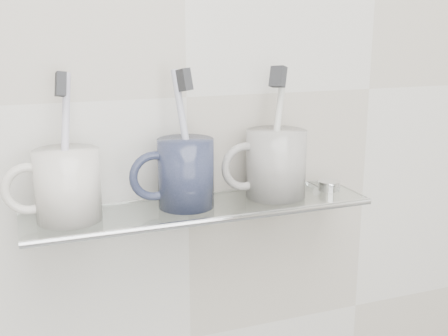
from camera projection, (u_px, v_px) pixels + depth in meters
name	position (u px, v px, depth m)	size (l,w,h in m)	color
wall_back	(187.00, 97.00, 0.83)	(2.50, 2.50, 0.00)	beige
shelf_glass	(201.00, 208.00, 0.81)	(0.50, 0.12, 0.01)	silver
shelf_rail	(214.00, 220.00, 0.76)	(0.01, 0.01, 0.50)	silver
bracket_left	(48.00, 223.00, 0.79)	(0.02, 0.02, 0.03)	silver
bracket_right	(312.00, 192.00, 0.93)	(0.02, 0.02, 0.03)	silver
mug_left	(68.00, 185.00, 0.74)	(0.09, 0.09, 0.10)	silver
mug_left_handle	(29.00, 189.00, 0.72)	(0.07, 0.07, 0.01)	silver
toothbrush_left	(65.00, 146.00, 0.73)	(0.01, 0.01, 0.19)	silver
bristles_left	(61.00, 84.00, 0.71)	(0.01, 0.02, 0.03)	#2A2B2E
mug_center	(186.00, 173.00, 0.80)	(0.08, 0.08, 0.10)	#181F2F
mug_center_handle	(154.00, 176.00, 0.78)	(0.07, 0.07, 0.01)	#181F2F
toothbrush_center	(185.00, 137.00, 0.78)	(0.01, 0.01, 0.19)	#A5A6C4
bristles_center	(184.00, 80.00, 0.76)	(0.01, 0.02, 0.03)	#2A2B2E
mug_right	(276.00, 164.00, 0.84)	(0.09, 0.09, 0.10)	white
mug_right_handle	(245.00, 167.00, 0.83)	(0.07, 0.07, 0.01)	white
toothbrush_right	(277.00, 131.00, 0.83)	(0.01, 0.01, 0.19)	beige
bristles_right	(278.00, 77.00, 0.81)	(0.01, 0.02, 0.03)	#2A2B2E
chrome_cap	(329.00, 185.00, 0.89)	(0.03, 0.03, 0.01)	silver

